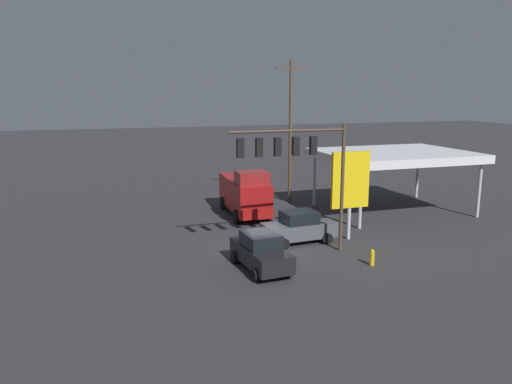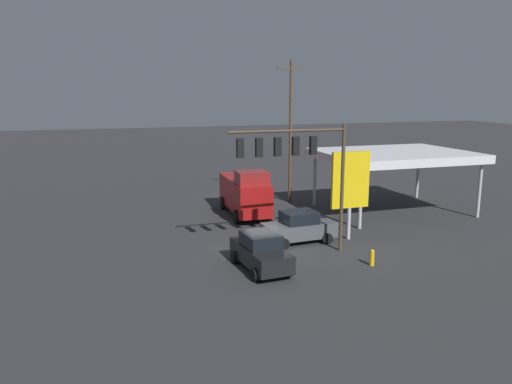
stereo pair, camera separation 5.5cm
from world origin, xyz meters
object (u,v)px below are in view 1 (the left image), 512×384
object	(u,v)px
traffic_signal_assembly	(297,157)
sedan_far	(299,227)
fire_hydrant	(372,257)
utility_pole	(290,129)
delivery_truck	(245,193)
sedan_waiting	(261,252)
price_sign	(350,182)

from	to	relation	value
traffic_signal_assembly	sedan_far	world-z (taller)	traffic_signal_assembly
sedan_far	fire_hydrant	xyz separation A→B (m)	(-2.07, 4.94, -0.51)
traffic_signal_assembly	utility_pole	world-z (taller)	utility_pole
delivery_truck	sedan_far	size ratio (longest dim) A/B	1.52
sedan_waiting	price_sign	bearing A→B (deg)	111.89
price_sign	fire_hydrant	xyz separation A→B (m)	(1.13, 4.68, -3.15)
delivery_truck	sedan_far	xyz separation A→B (m)	(-1.17, 7.36, -0.74)
price_sign	sedan_far	size ratio (longest dim) A/B	1.20
price_sign	fire_hydrant	size ratio (longest dim) A/B	6.17
sedan_waiting	sedan_far	world-z (taller)	same
fire_hydrant	traffic_signal_assembly	bearing A→B (deg)	-41.48
utility_pole	sedan_far	bearing A→B (deg)	71.07
sedan_waiting	fire_hydrant	bearing A→B (deg)	72.96
traffic_signal_assembly	sedan_far	bearing A→B (deg)	-117.75
price_sign	sedan_waiting	distance (m)	8.09
fire_hydrant	sedan_waiting	bearing A→B (deg)	-12.54
traffic_signal_assembly	fire_hydrant	distance (m)	6.64
traffic_signal_assembly	utility_pole	bearing A→B (deg)	-110.50
traffic_signal_assembly	sedan_far	size ratio (longest dim) A/B	1.60
price_sign	traffic_signal_assembly	bearing A→B (deg)	23.34
utility_pole	delivery_truck	size ratio (longest dim) A/B	1.65
utility_pole	delivery_truck	distance (m)	7.12
sedan_waiting	fire_hydrant	xyz separation A→B (m)	(-5.73, 1.27, -0.51)
price_sign	delivery_truck	size ratio (longest dim) A/B	0.79
price_sign	sedan_far	world-z (taller)	price_sign
traffic_signal_assembly	sedan_waiting	xyz separation A→B (m)	(2.54, 1.54, -4.59)
delivery_truck	sedan_far	bearing A→B (deg)	11.11
sedan_waiting	sedan_far	xyz separation A→B (m)	(-3.66, -3.67, 0.00)
utility_pole	fire_hydrant	bearing A→B (deg)	84.35
delivery_truck	traffic_signal_assembly	bearing A→B (deg)	2.39
delivery_truck	sedan_waiting	distance (m)	11.33
sedan_far	fire_hydrant	world-z (taller)	sedan_far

